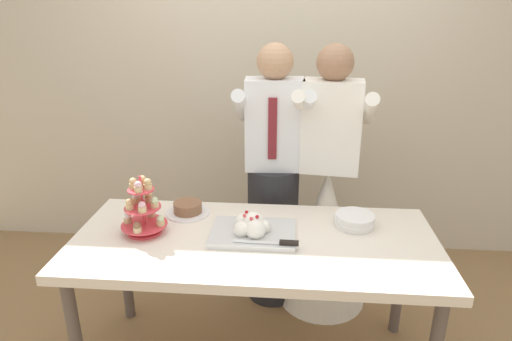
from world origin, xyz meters
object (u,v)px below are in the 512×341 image
Objects in this scene: round_cake at (188,209)px; person_groom at (273,193)px; plate_stack at (354,220)px; dessert_table at (255,251)px; main_cake_tray at (253,229)px; person_bride at (325,220)px; cupcake_stand at (143,210)px.

person_groom is (0.45, 0.38, -0.06)m from round_cake.
plate_stack is at bearing -45.98° from person_groom.
plate_stack is 0.64m from person_groom.
person_groom is at bearing 134.02° from plate_stack.
person_groom reaches higher than dessert_table.
dessert_table is at bearing -63.75° from main_cake_tray.
person_bride is (0.79, 0.36, -0.22)m from round_cake.
plate_stack is (1.06, 0.16, -0.09)m from cupcake_stand.
main_cake_tray is at bearing -164.14° from plate_stack.
person_bride is at bearing 31.78° from cupcake_stand.
person_groom reaches higher than plate_stack.
dessert_table is at bearing -1.44° from cupcake_stand.
main_cake_tray is at bearing -30.31° from round_cake.
main_cake_tray is 1.81× the size of round_cake.
cupcake_stand is at bearing -148.22° from person_bride.
round_cake is at bearing -139.78° from person_groom.
person_groom is at bearing 44.66° from cupcake_stand.
cupcake_stand reaches higher than round_cake.
cupcake_stand reaches higher than plate_stack.
plate_stack is 0.12× the size of person_groom.
round_cake is (-0.89, 0.07, -0.00)m from plate_stack.
person_bride reaches higher than main_cake_tray.
person_groom reaches higher than main_cake_tray.
person_bride is at bearing 103.84° from plate_stack.
cupcake_stand is 0.18× the size of person_groom.
person_groom is at bearing 84.18° from dessert_table.
main_cake_tray is 2.12× the size of plate_stack.
main_cake_tray is 0.26× the size of person_bride.
person_groom is (0.06, 0.63, 0.05)m from dessert_table.
person_bride is (-0.11, 0.44, -0.23)m from plate_stack.
person_groom and person_bride have the same top height.
cupcake_stand is at bearing -135.34° from person_groom.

